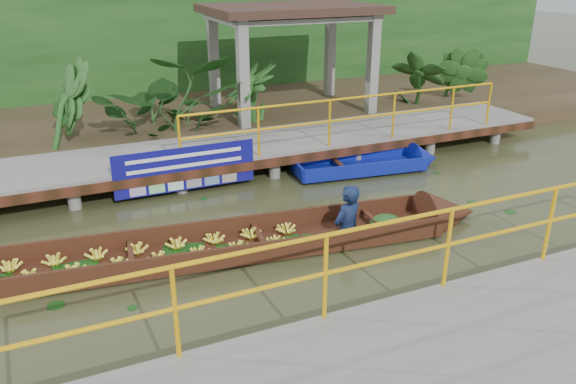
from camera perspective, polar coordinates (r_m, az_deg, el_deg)
name	(u,v)px	position (r m, az deg, el deg)	size (l,w,h in m)	color
ground	(282,239)	(9.27, -0.66, -4.83)	(80.00, 80.00, 0.00)	#34371B
land_strip	(175,118)	(15.94, -11.45, 7.36)	(30.00, 8.00, 0.45)	#312618
far_dock	(219,152)	(12.08, -7.03, 4.08)	(16.00, 2.06, 1.66)	slate
near_dock	(524,363)	(6.70, 22.85, -15.69)	(18.00, 2.40, 1.73)	slate
pavilion	(291,20)	(15.28, 0.36, 17.05)	(4.40, 3.00, 3.00)	slate
foliage_backdrop	(151,41)	(18.01, -13.77, 14.64)	(30.00, 0.80, 4.00)	#153C13
vendor_boat	(214,242)	(8.78, -7.51, -5.08)	(9.85, 2.13, 2.06)	#351C0E
moored_blue_boat	(392,163)	(12.54, 10.57, 2.93)	(3.37, 1.24, 0.79)	navy
blue_banner	(186,168)	(10.96, -10.34, 2.38)	(2.75, 0.04, 0.86)	navy
tropical_plants	(244,91)	(13.96, -4.48, 10.24)	(14.38, 1.38, 1.73)	#153C13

